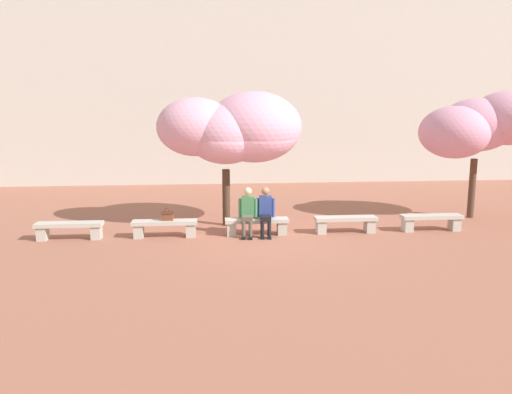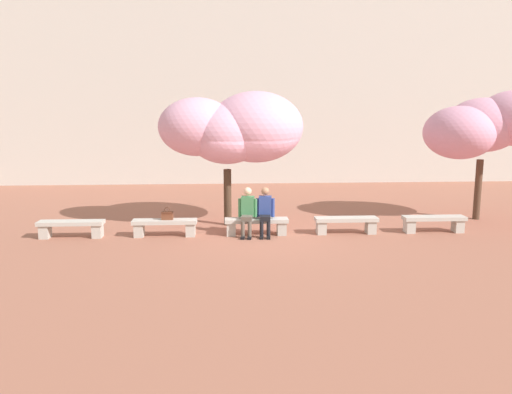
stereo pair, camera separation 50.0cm
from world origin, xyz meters
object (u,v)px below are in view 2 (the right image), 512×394
at_px(stone_bench_center, 256,224).
at_px(cherry_tree_main, 235,129).
at_px(stone_bench_near_west, 165,225).
at_px(person_seated_right, 265,210).
at_px(stone_bench_east_end, 434,222).
at_px(person_seated_left, 247,210).
at_px(stone_bench_near_east, 346,223).
at_px(stone_bench_west_end, 71,226).
at_px(cherry_tree_secondary, 487,125).
at_px(handbag, 167,215).

bearing_deg(stone_bench_center, cherry_tree_main, 111.84).
xyz_separation_m(stone_bench_near_west, person_seated_right, (2.66, -0.05, 0.40)).
relative_size(stone_bench_east_end, person_seated_right, 1.32).
bearing_deg(person_seated_left, stone_bench_center, 12.18).
bearing_deg(stone_bench_near_east, person_seated_right, -178.62).
distance_m(stone_bench_west_end, stone_bench_east_end, 9.75).
height_order(stone_bench_east_end, cherry_tree_main, cherry_tree_main).
height_order(stone_bench_west_end, stone_bench_near_west, same).
bearing_deg(stone_bench_center, stone_bench_near_east, 0.00).
relative_size(stone_bench_east_end, person_seated_left, 1.32).
relative_size(stone_bench_near_west, person_seated_right, 1.32).
bearing_deg(stone_bench_near_west, person_seated_left, -1.38).
height_order(stone_bench_center, stone_bench_east_end, same).
height_order(stone_bench_near_east, cherry_tree_main, cherry_tree_main).
bearing_deg(stone_bench_east_end, stone_bench_near_east, 180.00).
distance_m(stone_bench_near_west, person_seated_right, 2.70).
height_order(stone_bench_near_east, cherry_tree_secondary, cherry_tree_secondary).
height_order(stone_bench_west_end, handbag, handbag).
distance_m(stone_bench_west_end, cherry_tree_secondary, 12.15).
height_order(stone_bench_near_east, handbag, handbag).
bearing_deg(handbag, stone_bench_east_end, 0.04).
bearing_deg(stone_bench_east_end, person_seated_right, -179.34).
distance_m(stone_bench_west_end, stone_bench_near_west, 2.44).
distance_m(stone_bench_near_east, handbag, 4.81).
bearing_deg(person_seated_right, cherry_tree_main, 118.72).
bearing_deg(cherry_tree_main, stone_bench_near_west, -144.64).
bearing_deg(stone_bench_near_west, cherry_tree_secondary, 8.51).
distance_m(cherry_tree_main, cherry_tree_secondary, 7.46).
bearing_deg(cherry_tree_main, stone_bench_near_east, -24.34).
distance_m(stone_bench_center, cherry_tree_secondary, 7.51).
bearing_deg(stone_bench_near_west, person_seated_right, -1.15).
bearing_deg(handbag, stone_bench_center, 0.13).
bearing_deg(stone_bench_near_west, handbag, -4.33).
bearing_deg(cherry_tree_secondary, stone_bench_near_west, -171.49).
xyz_separation_m(stone_bench_west_end, cherry_tree_secondary, (11.79, 1.40, 2.58)).
bearing_deg(cherry_tree_secondary, stone_bench_west_end, -173.23).
bearing_deg(cherry_tree_main, stone_bench_east_end, -13.97).
xyz_separation_m(stone_bench_west_end, stone_bench_near_west, (2.44, 0.00, 0.00)).
xyz_separation_m(stone_bench_near_east, cherry_tree_main, (-2.98, 1.35, 2.48)).
relative_size(stone_bench_west_end, person_seated_right, 1.32).
height_order(person_seated_left, person_seated_right, same).
bearing_deg(cherry_tree_main, person_seated_left, -78.08).
xyz_separation_m(stone_bench_near_east, handbag, (-4.80, -0.01, 0.28)).
xyz_separation_m(person_seated_left, cherry_tree_main, (-0.30, 1.40, 2.08)).
height_order(stone_bench_east_end, cherry_tree_secondary, cherry_tree_secondary).
bearing_deg(stone_bench_east_end, cherry_tree_secondary, 34.40).
bearing_deg(stone_bench_west_end, person_seated_right, -0.60).
bearing_deg(stone_bench_east_end, person_seated_left, -179.41).
xyz_separation_m(person_seated_left, cherry_tree_secondary, (7.16, 1.45, 2.18)).
bearing_deg(person_seated_left, stone_bench_east_end, 0.59).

